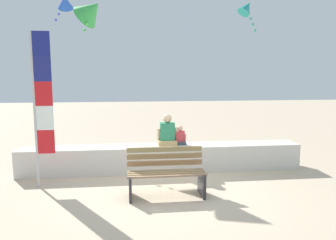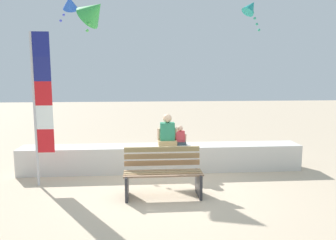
{
  "view_description": "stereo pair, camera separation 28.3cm",
  "coord_description": "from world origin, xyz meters",
  "px_view_note": "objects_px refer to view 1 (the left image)",
  "views": [
    {
      "loc": [
        -0.73,
        -6.3,
        2.3
      ],
      "look_at": [
        0.14,
        1.19,
        1.21
      ],
      "focal_mm": 35.03,
      "sensor_mm": 36.0,
      "label": 1
    },
    {
      "loc": [
        -0.45,
        -6.33,
        2.3
      ],
      "look_at": [
        0.14,
        1.19,
        1.21
      ],
      "focal_mm": 35.03,
      "sensor_mm": 36.0,
      "label": 2
    }
  ],
  "objects_px": {
    "person_adult": "(167,133)",
    "flag_banner": "(40,100)",
    "park_bench": "(166,174)",
    "kite_teal": "(247,8)",
    "kite_green": "(91,11)",
    "person_child": "(180,137)",
    "kite_blue": "(65,2)"
  },
  "relations": [
    {
      "from": "person_child",
      "to": "flag_banner",
      "type": "xyz_separation_m",
      "value": [
        -2.91,
        -0.88,
        0.97
      ]
    },
    {
      "from": "person_child",
      "to": "kite_teal",
      "type": "bearing_deg",
      "value": 46.13
    },
    {
      "from": "person_child",
      "to": "kite_green",
      "type": "xyz_separation_m",
      "value": [
        -2.15,
        1.63,
        3.14
      ]
    },
    {
      "from": "park_bench",
      "to": "kite_green",
      "type": "distance_m",
      "value": 5.06
    },
    {
      "from": "flag_banner",
      "to": "kite_green",
      "type": "xyz_separation_m",
      "value": [
        0.76,
        2.51,
        2.17
      ]
    },
    {
      "from": "person_adult",
      "to": "kite_green",
      "type": "xyz_separation_m",
      "value": [
        -1.84,
        1.63,
        3.03
      ]
    },
    {
      "from": "park_bench",
      "to": "flag_banner",
      "type": "bearing_deg",
      "value": 162.84
    },
    {
      "from": "person_adult",
      "to": "flag_banner",
      "type": "xyz_separation_m",
      "value": [
        -2.61,
        -0.88,
        0.86
      ]
    },
    {
      "from": "park_bench",
      "to": "person_adult",
      "type": "height_order",
      "value": "person_adult"
    },
    {
      "from": "kite_blue",
      "to": "person_adult",
      "type": "bearing_deg",
      "value": -49.25
    },
    {
      "from": "person_adult",
      "to": "park_bench",
      "type": "bearing_deg",
      "value": -97.33
    },
    {
      "from": "person_adult",
      "to": "kite_blue",
      "type": "height_order",
      "value": "kite_blue"
    },
    {
      "from": "person_child",
      "to": "kite_blue",
      "type": "xyz_separation_m",
      "value": [
        -3.1,
        3.25,
        3.66
      ]
    },
    {
      "from": "person_adult",
      "to": "flag_banner",
      "type": "relative_size",
      "value": 0.24
    },
    {
      "from": "flag_banner",
      "to": "kite_green",
      "type": "bearing_deg",
      "value": 73.06
    },
    {
      "from": "person_adult",
      "to": "kite_green",
      "type": "height_order",
      "value": "kite_green"
    },
    {
      "from": "park_bench",
      "to": "kite_teal",
      "type": "height_order",
      "value": "kite_teal"
    },
    {
      "from": "kite_green",
      "to": "person_adult",
      "type": "bearing_deg",
      "value": -41.44
    },
    {
      "from": "kite_blue",
      "to": "kite_teal",
      "type": "xyz_separation_m",
      "value": [
        5.54,
        -0.72,
        -0.18
      ]
    },
    {
      "from": "kite_teal",
      "to": "flag_banner",
      "type": "bearing_deg",
      "value": -147.43
    },
    {
      "from": "park_bench",
      "to": "kite_teal",
      "type": "distance_m",
      "value": 6.38
    },
    {
      "from": "flag_banner",
      "to": "kite_blue",
      "type": "distance_m",
      "value": 4.93
    },
    {
      "from": "person_adult",
      "to": "person_child",
      "type": "bearing_deg",
      "value": 0.07
    },
    {
      "from": "person_child",
      "to": "kite_green",
      "type": "height_order",
      "value": "kite_green"
    },
    {
      "from": "person_adult",
      "to": "person_child",
      "type": "relative_size",
      "value": 1.61
    },
    {
      "from": "kite_teal",
      "to": "person_adult",
      "type": "bearing_deg",
      "value": -137.21
    },
    {
      "from": "park_bench",
      "to": "person_child",
      "type": "xyz_separation_m",
      "value": [
        0.51,
        1.62,
        0.38
      ]
    },
    {
      "from": "kite_green",
      "to": "flag_banner",
      "type": "bearing_deg",
      "value": -106.94
    },
    {
      "from": "park_bench",
      "to": "kite_teal",
      "type": "relative_size",
      "value": 1.41
    },
    {
      "from": "kite_teal",
      "to": "kite_green",
      "type": "bearing_deg",
      "value": -168.81
    },
    {
      "from": "flag_banner",
      "to": "kite_teal",
      "type": "xyz_separation_m",
      "value": [
        5.34,
        3.41,
        2.5
      ]
    },
    {
      "from": "park_bench",
      "to": "person_child",
      "type": "bearing_deg",
      "value": 72.51
    }
  ]
}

